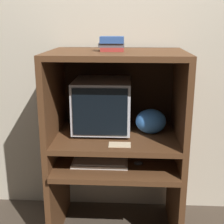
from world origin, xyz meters
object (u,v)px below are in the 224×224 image
(crt_monitor, at_px, (102,105))
(keyboard, at_px, (100,163))
(mouse, at_px, (138,163))
(book_stack, at_px, (112,44))
(snack_bag, at_px, (151,121))

(crt_monitor, xyz_separation_m, keyboard, (-0.00, -0.20, -0.36))
(mouse, height_order, book_stack, book_stack)
(keyboard, bearing_deg, snack_bag, 25.17)
(crt_monitor, distance_m, snack_bag, 0.37)
(keyboard, bearing_deg, mouse, 2.21)
(keyboard, xyz_separation_m, book_stack, (0.08, 0.12, 0.80))
(keyboard, bearing_deg, book_stack, 57.24)
(crt_monitor, relative_size, book_stack, 2.46)
(crt_monitor, height_order, mouse, crt_monitor)
(keyboard, xyz_separation_m, mouse, (0.27, 0.01, 0.00))
(keyboard, relative_size, book_stack, 2.30)
(snack_bag, bearing_deg, book_stack, -170.42)
(mouse, distance_m, snack_bag, 0.31)
(mouse, height_order, snack_bag, snack_bag)
(mouse, relative_size, book_stack, 0.37)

